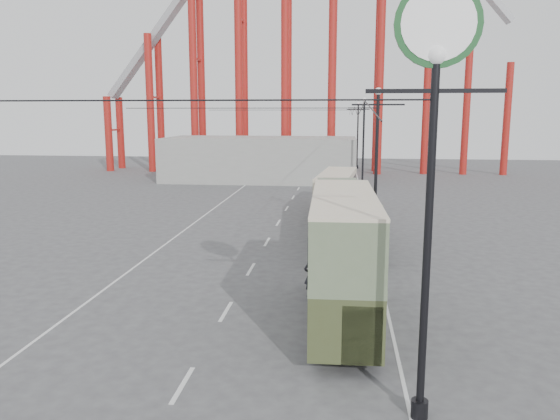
# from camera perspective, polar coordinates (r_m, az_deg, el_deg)

# --- Properties ---
(ground) EXTENTS (160.00, 160.00, 0.00)m
(ground) POSITION_cam_1_polar(r_m,az_deg,el_deg) (18.39, -5.22, -15.01)
(ground) COLOR #48484A
(ground) RESTS_ON ground
(road_markings) EXTENTS (12.52, 120.00, 0.01)m
(road_markings) POSITION_cam_1_polar(r_m,az_deg,el_deg) (37.08, -0.38, -2.03)
(road_markings) COLOR silver
(road_markings) RESTS_ON ground
(lamp_post_near) EXTENTS (3.20, 0.44, 10.80)m
(lamp_post_near) POSITION_cam_1_polar(r_m,az_deg,el_deg) (13.46, 15.79, 10.02)
(lamp_post_near) COLOR black
(lamp_post_near) RESTS_ON ground
(lamp_post_mid) EXTENTS (3.20, 0.44, 9.32)m
(lamp_post_mid) POSITION_cam_1_polar(r_m,az_deg,el_deg) (34.50, 10.02, 4.76)
(lamp_post_mid) COLOR black
(lamp_post_mid) RESTS_ON ground
(lamp_post_far) EXTENTS (3.20, 0.44, 9.32)m
(lamp_post_far) POSITION_cam_1_polar(r_m,az_deg,el_deg) (56.42, 8.70, 6.81)
(lamp_post_far) COLOR black
(lamp_post_far) RESTS_ON ground
(lamp_post_distant) EXTENTS (3.20, 0.44, 9.32)m
(lamp_post_distant) POSITION_cam_1_polar(r_m,az_deg,el_deg) (78.38, 8.11, 7.72)
(lamp_post_distant) COLOR black
(lamp_post_distant) RESTS_ON ground
(fairground_shed) EXTENTS (22.00, 10.00, 5.00)m
(fairground_shed) POSITION_cam_1_polar(r_m,az_deg,el_deg) (64.22, -2.03, 5.36)
(fairground_shed) COLOR gray
(fairground_shed) RESTS_ON ground
(double_decker_bus) EXTENTS (2.52, 9.14, 4.88)m
(double_decker_bus) POSITION_cam_1_polar(r_m,az_deg,el_deg) (20.26, 6.63, -4.43)
(double_decker_bus) COLOR #404826
(double_decker_bus) RESTS_ON ground
(single_decker_green) EXTENTS (3.75, 11.94, 3.32)m
(single_decker_green) POSITION_cam_1_polar(r_m,az_deg,el_deg) (32.96, 6.72, -0.32)
(single_decker_green) COLOR #657556
(single_decker_green) RESTS_ON ground
(single_decker_cream) EXTENTS (3.41, 10.11, 3.09)m
(single_decker_cream) POSITION_cam_1_polar(r_m,az_deg,el_deg) (44.27, 5.93, 2.18)
(single_decker_cream) COLOR beige
(single_decker_cream) RESTS_ON ground
(pedestrian) EXTENTS (0.76, 0.57, 1.88)m
(pedestrian) POSITION_cam_1_polar(r_m,az_deg,el_deg) (23.51, 3.34, -6.87)
(pedestrian) COLOR black
(pedestrian) RESTS_ON ground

